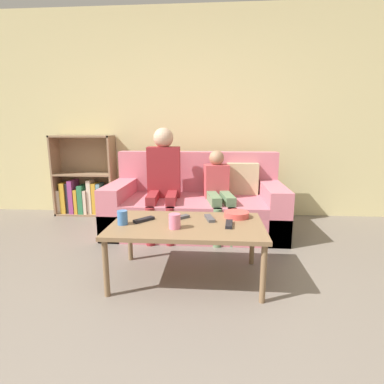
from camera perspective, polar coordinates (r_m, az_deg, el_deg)
The scene contains 13 objects.
wall_back at distance 3.98m, azimuth 0.88°, elevation 14.39°, with size 12.00×0.06×2.60m.
couch at distance 3.40m, azimuth 0.84°, elevation -2.63°, with size 1.90×0.95×0.86m.
bookshelf at distance 4.25m, azimuth -19.54°, elevation 0.99°, with size 0.79×0.28×1.05m.
coffee_table at distance 2.25m, azimuth -0.96°, elevation -6.96°, with size 1.13×0.67×0.44m.
person_adult at distance 3.28m, azimuth -5.46°, elevation 3.42°, with size 0.37×0.67×1.14m.
person_child at distance 3.21m, azimuth 5.03°, elevation 0.63°, with size 0.35×0.68×0.90m.
cup_near at distance 2.12m, azimuth -3.33°, elevation -5.57°, with size 0.08×0.08×0.11m.
cup_far at distance 2.26m, azimuth -13.10°, elevation -4.76°, with size 0.08×0.08×0.10m.
tv_remote_0 at distance 2.21m, azimuth 7.07°, elevation -6.09°, with size 0.06×0.17×0.02m.
tv_remote_1 at distance 2.32m, azimuth -9.14°, elevation -5.22°, with size 0.15×0.16×0.02m.
tv_remote_2 at distance 2.33m, azimuth 3.37°, elevation -5.00°, with size 0.09×0.18×0.02m.
tv_remote_3 at distance 2.35m, azimuth -2.43°, elevation -4.89°, with size 0.16×0.15×0.02m.
snack_bowl at distance 2.41m, azimuth 8.48°, elevation -4.26°, with size 0.20×0.20×0.05m.
Camera 1 is at (0.24, -1.10, 1.13)m, focal length 28.00 mm.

